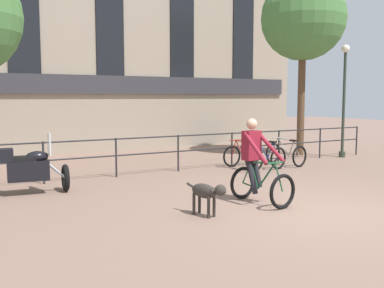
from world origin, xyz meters
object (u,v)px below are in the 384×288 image
parked_bicycle_mid_left (265,155)px  parked_bicycle_mid_right (286,154)px  parked_motorcycle (27,169)px  parked_bicycle_near_lamp (243,157)px  street_lamp (344,94)px  cyclist_with_bike (257,165)px  dog (207,192)px

parked_bicycle_mid_left → parked_bicycle_mid_right: size_ratio=0.99×
parked_motorcycle → parked_bicycle_near_lamp: bearing=-80.0°
parked_motorcycle → parked_bicycle_near_lamp: parked_motorcycle is taller
parked_bicycle_near_lamp → street_lamp: 5.05m
parked_motorcycle → parked_bicycle_mid_right: parked_motorcycle is taller
parked_motorcycle → street_lamp: bearing=-79.4°
cyclist_with_bike → street_lamp: 8.10m
parked_bicycle_mid_right → street_lamp: size_ratio=0.31×
parked_motorcycle → parked_bicycle_mid_right: (7.79, 0.40, -0.20)m
dog → parked_motorcycle: bearing=110.4°
parked_motorcycle → parked_bicycle_near_lamp: size_ratio=1.53×
parked_bicycle_near_lamp → street_lamp: street_lamp is taller
parked_bicycle_mid_right → street_lamp: street_lamp is taller
cyclist_with_bike → dog: size_ratio=1.74×
parked_bicycle_mid_left → street_lamp: 4.29m
street_lamp → dog: bearing=-152.5°
dog → parked_bicycle_mid_left: parked_bicycle_mid_left is taller
cyclist_with_bike → street_lamp: (6.92, 3.93, 1.46)m
dog → parked_bicycle_mid_right: size_ratio=0.81×
cyclist_with_bike → parked_motorcycle: 4.97m
dog → parked_motorcycle: (-2.44, 3.52, 0.12)m
cyclist_with_bike → parked_bicycle_mid_right: (3.92, 3.51, -0.41)m
street_lamp → parked_motorcycle: bearing=-175.6°
cyclist_with_bike → dog: cyclist_with_bike is taller
parked_bicycle_mid_left → parked_bicycle_mid_right: 0.83m
parked_bicycle_near_lamp → parked_bicycle_mid_left: (0.83, 0.00, 0.00)m
parked_motorcycle → parked_bicycle_mid_left: bearing=-80.5°
cyclist_with_bike → parked_bicycle_near_lamp: size_ratio=1.49×
parked_motorcycle → parked_bicycle_near_lamp: (6.13, 0.40, -0.20)m
parked_bicycle_mid_right → dog: bearing=27.0°
cyclist_with_bike → parked_bicycle_mid_left: size_ratio=1.43×
dog → parked_motorcycle: parked_motorcycle is taller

